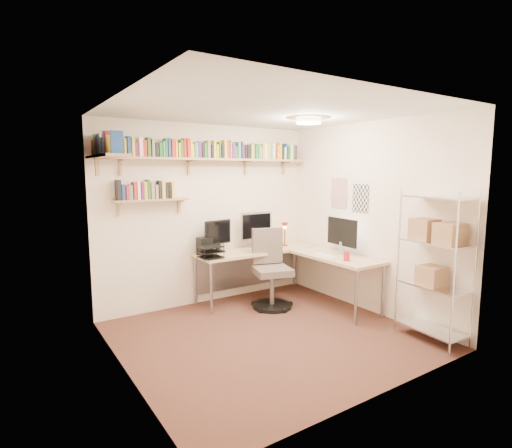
# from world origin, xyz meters

# --- Properties ---
(ground) EXTENTS (3.20, 3.20, 0.00)m
(ground) POSITION_xyz_m (0.00, 0.00, 0.00)
(ground) COLOR #3E231A
(ground) RESTS_ON ground
(room_shell) EXTENTS (3.24, 3.04, 2.52)m
(room_shell) POSITION_xyz_m (0.00, 0.00, 1.55)
(room_shell) COLOR #F4E2C6
(room_shell) RESTS_ON ground
(wall_shelves) EXTENTS (3.12, 1.09, 0.80)m
(wall_shelves) POSITION_xyz_m (-0.41, 1.30, 2.03)
(wall_shelves) COLOR tan
(wall_shelves) RESTS_ON ground
(corner_desk) EXTENTS (1.94, 1.89, 1.26)m
(corner_desk) POSITION_xyz_m (0.70, 0.97, 0.72)
(corner_desk) COLOR #D1AC88
(corner_desk) RESTS_ON ground
(office_chair) EXTENTS (0.59, 0.60, 1.07)m
(office_chair) POSITION_xyz_m (0.59, 0.81, 0.45)
(office_chair) COLOR black
(office_chair) RESTS_ON ground
(wire_rack) EXTENTS (0.42, 0.75, 1.68)m
(wire_rack) POSITION_xyz_m (1.42, -1.08, 1.00)
(wire_rack) COLOR silver
(wire_rack) RESTS_ON ground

